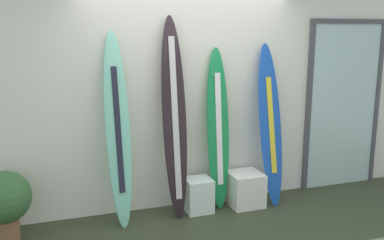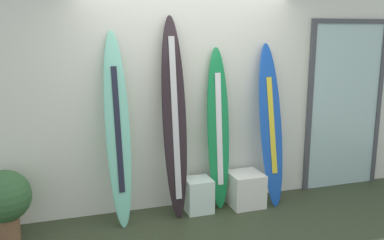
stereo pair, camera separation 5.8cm
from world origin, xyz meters
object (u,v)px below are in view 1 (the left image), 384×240
surfboard_seafoam (118,130)px  potted_plant (4,200)px  display_block_left (245,189)px  glass_door (343,102)px  surfboard_charcoal (174,119)px  surfboard_emerald (218,129)px  display_block_center (198,195)px  surfboard_cobalt (270,125)px

surfboard_seafoam → potted_plant: size_ratio=2.87×
display_block_left → glass_door: (1.55, 0.25, 0.95)m
surfboard_charcoal → surfboard_emerald: bearing=7.1°
surfboard_charcoal → glass_door: surfboard_charcoal is taller
display_block_center → glass_door: glass_door is taller
surfboard_charcoal → glass_door: size_ratio=1.01×
surfboard_cobalt → surfboard_seafoam: bearing=179.6°
surfboard_seafoam → surfboard_cobalt: size_ratio=1.08×
surfboard_charcoal → display_block_center: 0.97m
surfboard_cobalt → display_block_left: (-0.32, -0.02, -0.77)m
display_block_left → glass_door: 1.83m
surfboard_charcoal → potted_plant: surfboard_charcoal is taller
surfboard_emerald → potted_plant: surfboard_emerald is taller
surfboard_emerald → glass_door: glass_door is taller
surfboard_charcoal → surfboard_seafoam: bearing=-179.6°
surfboard_cobalt → display_block_left: surfboard_cobalt is taller
display_block_left → surfboard_cobalt: bearing=2.8°
surfboard_seafoam → surfboard_cobalt: (1.84, -0.01, -0.08)m
surfboard_cobalt → potted_plant: (-3.00, -0.08, -0.54)m
surfboard_cobalt → glass_door: (1.22, 0.23, 0.18)m
surfboard_emerald → display_block_left: bearing=-17.4°
glass_door → surfboard_cobalt: bearing=-169.3°
surfboard_seafoam → surfboard_emerald: bearing=3.5°
surfboard_cobalt → glass_door: size_ratio=0.87×
display_block_left → surfboard_seafoam: bearing=178.9°
surfboard_seafoam → surfboard_charcoal: 0.64m
surfboard_cobalt → glass_door: 1.26m
potted_plant → glass_door: bearing=4.2°
surfboard_emerald → display_block_left: 0.83m
surfboard_seafoam → glass_door: glass_door is taller
glass_door → potted_plant: bearing=-175.8°
surfboard_emerald → display_block_left: (0.32, -0.10, -0.75)m
surfboard_seafoam → surfboard_emerald: surfboard_seafoam is taller
surfboard_charcoal → potted_plant: bearing=-177.0°
surfboard_cobalt → display_block_center: 1.21m
surfboard_charcoal → potted_plant: (-1.80, -0.09, -0.68)m
display_block_center → surfboard_charcoal: bearing=175.8°
surfboard_seafoam → display_block_left: 1.73m
surfboard_charcoal → display_block_left: 1.27m
display_block_center → glass_door: (2.15, 0.23, 0.96)m
surfboard_emerald → surfboard_charcoal: bearing=-172.9°
surfboard_seafoam → display_block_center: size_ratio=5.30×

